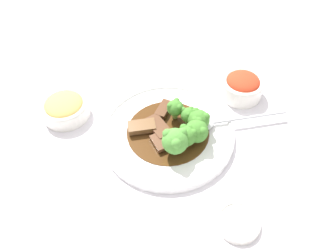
{
  "coord_description": "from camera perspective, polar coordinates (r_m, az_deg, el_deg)",
  "views": [
    {
      "loc": [
        -0.43,
        0.2,
        0.59
      ],
      "look_at": [
        0.0,
        0.0,
        0.03
      ],
      "focal_mm": 35.0,
      "sensor_mm": 36.0,
      "label": 1
    }
  ],
  "objects": [
    {
      "name": "paper_napkin",
      "position": [
        0.64,
        -5.51,
        -17.56
      ],
      "size": [
        0.13,
        0.09,
        0.01
      ],
      "color": "white",
      "rests_on": "ground_plane"
    },
    {
      "name": "main_plate",
      "position": [
        0.75,
        0.0,
        -1.19
      ],
      "size": [
        0.3,
        0.3,
        0.02
      ],
      "color": "white",
      "rests_on": "ground_plane"
    },
    {
      "name": "serving_spoon",
      "position": [
        0.75,
        7.31,
        0.63
      ],
      "size": [
        0.08,
        0.24,
        0.01
      ],
      "color": "#B7B7BC",
      "rests_on": "main_plate"
    },
    {
      "name": "broccoli_floret_5",
      "position": [
        0.74,
        1.26,
        3.21
      ],
      "size": [
        0.04,
        0.04,
        0.05
      ],
      "color": "#8EB756",
      "rests_on": "main_plate"
    },
    {
      "name": "side_bowl_kimchi",
      "position": [
        0.84,
        12.79,
        6.81
      ],
      "size": [
        0.1,
        0.1,
        0.06
      ],
      "color": "white",
      "rests_on": "ground_plane"
    },
    {
      "name": "beef_strip_0",
      "position": [
        0.77,
        -0.76,
        2.97
      ],
      "size": [
        0.05,
        0.06,
        0.01
      ],
      "color": "#56331E",
      "rests_on": "main_plate"
    },
    {
      "name": "side_bowl_appetizer",
      "position": [
        0.82,
        -17.52,
        3.06
      ],
      "size": [
        0.11,
        0.11,
        0.05
      ],
      "color": "white",
      "rests_on": "ground_plane"
    },
    {
      "name": "broccoli_floret_4",
      "position": [
        0.67,
        1.24,
        -2.59
      ],
      "size": [
        0.06,
        0.06,
        0.06
      ],
      "color": "#8EB756",
      "rests_on": "main_plate"
    },
    {
      "name": "beef_strip_3",
      "position": [
        0.74,
        -4.59,
        -0.11
      ],
      "size": [
        0.05,
        0.07,
        0.01
      ],
      "color": "brown",
      "rests_on": "main_plate"
    },
    {
      "name": "sauce_dish",
      "position": [
        0.65,
        12.18,
        -16.07
      ],
      "size": [
        0.08,
        0.08,
        0.01
      ],
      "color": "white",
      "rests_on": "ground_plane"
    },
    {
      "name": "broccoli_floret_3",
      "position": [
        0.69,
        3.22,
        -1.69
      ],
      "size": [
        0.04,
        0.04,
        0.05
      ],
      "color": "#7FA84C",
      "rests_on": "main_plate"
    },
    {
      "name": "broccoli_floret_0",
      "position": [
        0.72,
        5.34,
        1.08
      ],
      "size": [
        0.05,
        0.05,
        0.05
      ],
      "color": "#8EB756",
      "rests_on": "main_plate"
    },
    {
      "name": "broccoli_floret_2",
      "position": [
        0.7,
        5.0,
        -0.83
      ],
      "size": [
        0.05,
        0.05,
        0.05
      ],
      "color": "#8EB756",
      "rests_on": "main_plate"
    },
    {
      "name": "beef_strip_1",
      "position": [
        0.71,
        -1.45,
        -2.8
      ],
      "size": [
        0.05,
        0.03,
        0.01
      ],
      "color": "#56331E",
      "rests_on": "main_plate"
    },
    {
      "name": "broccoli_floret_1",
      "position": [
        0.73,
        3.39,
        2.13
      ],
      "size": [
        0.03,
        0.03,
        0.05
      ],
      "color": "#7FA84C",
      "rests_on": "main_plate"
    },
    {
      "name": "beef_strip_2",
      "position": [
        0.74,
        -1.7,
        -0.16
      ],
      "size": [
        0.07,
        0.05,
        0.01
      ],
      "color": "#56331E",
      "rests_on": "main_plate"
    },
    {
      "name": "ground_plane",
      "position": [
        0.75,
        0.0,
        -1.66
      ],
      "size": [
        4.0,
        4.0,
        0.0
      ],
      "primitive_type": "plane",
      "color": "silver"
    }
  ]
}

